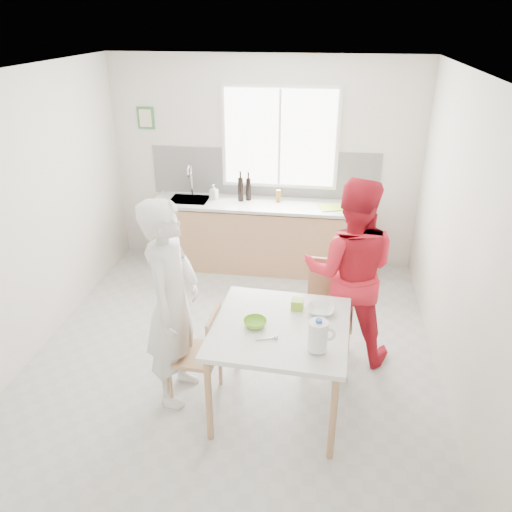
{
  "coord_description": "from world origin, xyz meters",
  "views": [
    {
      "loc": [
        0.83,
        -4.07,
        3.12
      ],
      "look_at": [
        0.2,
        0.2,
        1.02
      ],
      "focal_mm": 35.0,
      "sensor_mm": 36.0,
      "label": 1
    }
  ],
  "objects_px": {
    "dining_table": "(280,334)",
    "person_white": "(172,304)",
    "chair_left": "(202,351)",
    "wine_bottle_b": "(248,189)",
    "milk_jug": "(318,335)",
    "person_red": "(350,272)",
    "bowl_white": "(320,310)",
    "wine_bottle_a": "(241,189)",
    "chair_far": "(329,307)",
    "bowl_green": "(255,323)"
  },
  "relations": [
    {
      "from": "dining_table",
      "to": "person_red",
      "type": "distance_m",
      "value": 1.04
    },
    {
      "from": "chair_left",
      "to": "wine_bottle_b",
      "type": "bearing_deg",
      "value": -176.48
    },
    {
      "from": "milk_jug",
      "to": "wine_bottle_a",
      "type": "height_order",
      "value": "wine_bottle_a"
    },
    {
      "from": "person_red",
      "to": "wine_bottle_b",
      "type": "distance_m",
      "value": 2.27
    },
    {
      "from": "chair_left",
      "to": "person_white",
      "type": "relative_size",
      "value": 0.47
    },
    {
      "from": "chair_left",
      "to": "bowl_green",
      "type": "distance_m",
      "value": 0.62
    },
    {
      "from": "person_red",
      "to": "bowl_white",
      "type": "distance_m",
      "value": 0.68
    },
    {
      "from": "dining_table",
      "to": "bowl_white",
      "type": "relative_size",
      "value": 4.97
    },
    {
      "from": "chair_left",
      "to": "person_white",
      "type": "bearing_deg",
      "value": -90.0
    },
    {
      "from": "bowl_white",
      "to": "wine_bottle_b",
      "type": "distance_m",
      "value": 2.7
    },
    {
      "from": "dining_table",
      "to": "chair_left",
      "type": "distance_m",
      "value": 0.73
    },
    {
      "from": "dining_table",
      "to": "person_white",
      "type": "bearing_deg",
      "value": 176.95
    },
    {
      "from": "chair_far",
      "to": "wine_bottle_b",
      "type": "xyz_separation_m",
      "value": [
        -1.1,
        1.93,
        0.51
      ]
    },
    {
      "from": "chair_left",
      "to": "person_white",
      "type": "distance_m",
      "value": 0.5
    },
    {
      "from": "dining_table",
      "to": "milk_jug",
      "type": "height_order",
      "value": "milk_jug"
    },
    {
      "from": "person_white",
      "to": "wine_bottle_a",
      "type": "xyz_separation_m",
      "value": [
        0.12,
        2.64,
        0.15
      ]
    },
    {
      "from": "chair_far",
      "to": "bowl_white",
      "type": "bearing_deg",
      "value": -94.95
    },
    {
      "from": "chair_left",
      "to": "bowl_green",
      "type": "relative_size",
      "value": 4.69
    },
    {
      "from": "wine_bottle_b",
      "to": "dining_table",
      "type": "bearing_deg",
      "value": -75.55
    },
    {
      "from": "person_white",
      "to": "person_red",
      "type": "bearing_deg",
      "value": -58.28
    },
    {
      "from": "dining_table",
      "to": "person_white",
      "type": "distance_m",
      "value": 0.94
    },
    {
      "from": "dining_table",
      "to": "chair_left",
      "type": "bearing_deg",
      "value": 176.95
    },
    {
      "from": "chair_far",
      "to": "person_white",
      "type": "relative_size",
      "value": 0.54
    },
    {
      "from": "chair_far",
      "to": "wine_bottle_a",
      "type": "distance_m",
      "value": 2.28
    },
    {
      "from": "bowl_white",
      "to": "milk_jug",
      "type": "height_order",
      "value": "milk_jug"
    },
    {
      "from": "bowl_green",
      "to": "wine_bottle_a",
      "type": "xyz_separation_m",
      "value": [
        -0.6,
        2.72,
        0.21
      ]
    },
    {
      "from": "bowl_white",
      "to": "wine_bottle_a",
      "type": "distance_m",
      "value": 2.7
    },
    {
      "from": "person_red",
      "to": "milk_jug",
      "type": "xyz_separation_m",
      "value": [
        -0.26,
        -1.16,
        0.06
      ]
    },
    {
      "from": "dining_table",
      "to": "person_red",
      "type": "bearing_deg",
      "value": 56.69
    },
    {
      "from": "wine_bottle_b",
      "to": "wine_bottle_a",
      "type": "bearing_deg",
      "value": -153.13
    },
    {
      "from": "wine_bottle_a",
      "to": "wine_bottle_b",
      "type": "height_order",
      "value": "wine_bottle_a"
    },
    {
      "from": "chair_far",
      "to": "wine_bottle_b",
      "type": "distance_m",
      "value": 2.27
    },
    {
      "from": "dining_table",
      "to": "chair_far",
      "type": "xyz_separation_m",
      "value": [
        0.39,
        0.81,
        -0.2
      ]
    },
    {
      "from": "person_white",
      "to": "bowl_green",
      "type": "bearing_deg",
      "value": -93.98
    },
    {
      "from": "person_red",
      "to": "milk_jug",
      "type": "bearing_deg",
      "value": 80.57
    },
    {
      "from": "bowl_green",
      "to": "bowl_white",
      "type": "bearing_deg",
      "value": 27.91
    },
    {
      "from": "chair_left",
      "to": "wine_bottle_a",
      "type": "distance_m",
      "value": 2.72
    },
    {
      "from": "bowl_white",
      "to": "wine_bottle_a",
      "type": "height_order",
      "value": "wine_bottle_a"
    },
    {
      "from": "person_white",
      "to": "wine_bottle_a",
      "type": "distance_m",
      "value": 2.64
    },
    {
      "from": "chair_far",
      "to": "bowl_green",
      "type": "height_order",
      "value": "chair_far"
    },
    {
      "from": "chair_far",
      "to": "wine_bottle_b",
      "type": "height_order",
      "value": "wine_bottle_b"
    },
    {
      "from": "milk_jug",
      "to": "wine_bottle_b",
      "type": "height_order",
      "value": "wine_bottle_b"
    },
    {
      "from": "person_white",
      "to": "milk_jug",
      "type": "bearing_deg",
      "value": -102.69
    },
    {
      "from": "chair_left",
      "to": "wine_bottle_a",
      "type": "relative_size",
      "value": 2.77
    },
    {
      "from": "chair_far",
      "to": "bowl_white",
      "type": "distance_m",
      "value": 0.66
    },
    {
      "from": "bowl_white",
      "to": "wine_bottle_b",
      "type": "relative_size",
      "value": 0.77
    },
    {
      "from": "chair_left",
      "to": "chair_far",
      "type": "height_order",
      "value": "chair_far"
    },
    {
      "from": "wine_bottle_a",
      "to": "bowl_white",
      "type": "bearing_deg",
      "value": -65.59
    },
    {
      "from": "person_red",
      "to": "bowl_green",
      "type": "relative_size",
      "value": 9.79
    },
    {
      "from": "person_red",
      "to": "chair_left",
      "type": "bearing_deg",
      "value": 36.47
    }
  ]
}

